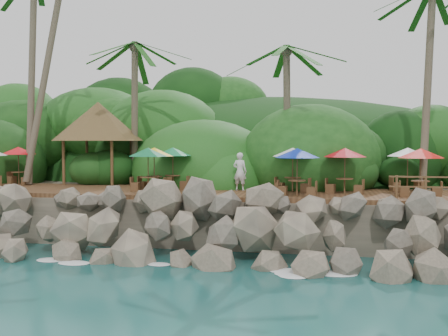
# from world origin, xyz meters

# --- Properties ---
(ground) EXTENTS (140.00, 140.00, 0.00)m
(ground) POSITION_xyz_m (0.00, 0.00, 0.00)
(ground) COLOR #19514F
(ground) RESTS_ON ground
(land_base) EXTENTS (32.00, 25.20, 2.10)m
(land_base) POSITION_xyz_m (0.00, 16.00, 1.05)
(land_base) COLOR gray
(land_base) RESTS_ON ground
(jungle_hill) EXTENTS (44.80, 28.00, 15.40)m
(jungle_hill) POSITION_xyz_m (0.00, 23.50, 0.00)
(jungle_hill) COLOR #143811
(jungle_hill) RESTS_ON ground
(seawall) EXTENTS (29.00, 4.00, 2.30)m
(seawall) POSITION_xyz_m (0.00, 2.00, 1.15)
(seawall) COLOR gray
(seawall) RESTS_ON ground
(terrace) EXTENTS (26.00, 5.00, 0.20)m
(terrace) POSITION_xyz_m (0.00, 6.00, 2.20)
(terrace) COLOR brown
(terrace) RESTS_ON land_base
(jungle_foliage) EXTENTS (44.00, 16.00, 12.00)m
(jungle_foliage) POSITION_xyz_m (0.00, 15.00, 0.00)
(jungle_foliage) COLOR #143811
(jungle_foliage) RESTS_ON ground
(foam_line) EXTENTS (25.20, 0.80, 0.06)m
(foam_line) POSITION_xyz_m (0.00, 0.30, 0.03)
(foam_line) COLOR white
(foam_line) RESTS_ON ground
(palapa) EXTENTS (5.08, 5.08, 4.60)m
(palapa) POSITION_xyz_m (-7.85, 9.25, 5.79)
(palapa) COLOR brown
(palapa) RESTS_ON ground
(dining_clusters) EXTENTS (22.35, 5.11, 2.07)m
(dining_clusters) POSITION_xyz_m (-0.36, 5.88, 4.01)
(dining_clusters) COLOR brown
(dining_clusters) RESTS_ON terrace
(waiter) EXTENTS (0.75, 0.57, 1.83)m
(waiter) POSITION_xyz_m (0.70, 6.38, 3.22)
(waiter) COLOR white
(waiter) RESTS_ON terrace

